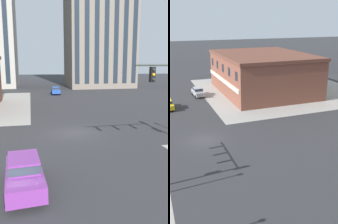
% 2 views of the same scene
% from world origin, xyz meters
% --- Properties ---
extents(ground_plane, '(320.00, 320.00, 0.00)m').
position_xyz_m(ground_plane, '(0.00, 0.00, 0.00)').
color(ground_plane, '#2D2D30').
extents(car_cross_eastbound, '(2.02, 4.46, 1.68)m').
position_xyz_m(car_cross_eastbound, '(1.47, 31.33, 0.92)').
color(car_cross_eastbound, '#23479E').
rests_on(car_cross_eastbound, ground).
extents(car_cross_westbound, '(2.13, 4.51, 1.68)m').
position_xyz_m(car_cross_westbound, '(-4.34, -9.67, 0.92)').
color(car_cross_westbound, '#7A3389').
rests_on(car_cross_westbound, ground).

